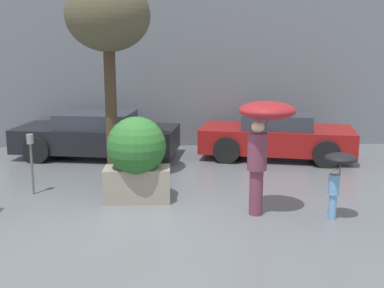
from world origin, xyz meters
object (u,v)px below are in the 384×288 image
Objects in this scene: person_child at (339,168)px; street_tree at (108,19)px; parked_car_far at (276,136)px; parked_car_near at (97,135)px; parking_meter at (31,151)px; person_adult at (264,127)px; planter_box at (137,156)px.

street_tree reaches higher than person_child.
street_tree is (-4.28, -2.05, 3.05)m from parked_car_far.
parked_car_near is 3.52m from parking_meter.
parking_meter is at bearing -146.24° from street_tree.
parking_meter reaches higher than person_child.
person_child is 4.86m from parked_car_far.
parked_car_near is at bearing 99.48° from parked_car_far.
person_child is (1.30, -0.33, -0.69)m from person_adult.
person_adult is 4.87m from parking_meter.
person_adult is 4.40m from street_tree.
parked_car_near is 3.61× the size of parking_meter.
parked_car_near is (-5.06, 5.15, -0.35)m from person_child.
parking_meter is at bearing 166.70° from planter_box.
person_adult is 4.79m from parked_car_far.
street_tree is (-0.67, 1.57, 2.72)m from planter_box.
person_adult is 1.51m from person_child.
planter_box is 0.39× the size of parked_car_far.
parked_car_far is at bearing 117.15° from person_child.
street_tree is 3.31m from parking_meter.
person_child is at bearing -32.78° from street_tree.
person_child is 0.28× the size of parked_car_far.
planter_box is 2.63m from person_adult.
parked_car_far is 0.98× the size of street_tree.
parking_meter is (-5.85, -3.09, 0.32)m from parked_car_far.
planter_box is at bearing 156.29° from person_adult.
planter_box is at bearing -66.79° from street_tree.
parked_car_far is 6.62m from parking_meter.
parking_meter reaches higher than parked_car_far.
person_adult reaches higher than parked_car_far.
person_adult is at bearing -17.09° from parking_meter.
parked_car_near is at bearing 109.51° from planter_box.
street_tree is 3.51× the size of parking_meter.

